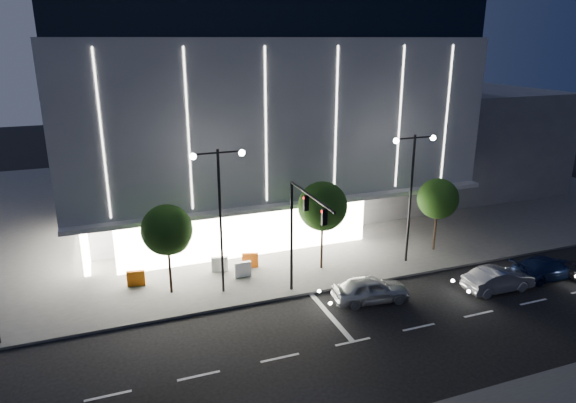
% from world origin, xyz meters
% --- Properties ---
extents(ground, '(160.00, 160.00, 0.00)m').
position_xyz_m(ground, '(0.00, 0.00, 0.00)').
color(ground, black).
rests_on(ground, ground).
extents(sidewalk_museum, '(70.00, 40.00, 0.15)m').
position_xyz_m(sidewalk_museum, '(5.00, 24.00, 0.07)').
color(sidewalk_museum, '#474747').
rests_on(sidewalk_museum, ground).
extents(museum, '(30.00, 25.80, 18.00)m').
position_xyz_m(museum, '(2.98, 22.31, 9.27)').
color(museum, '#4C4C51').
rests_on(museum, ground).
extents(annex_building, '(16.00, 20.00, 10.00)m').
position_xyz_m(annex_building, '(26.00, 24.00, 5.00)').
color(annex_building, '#4C4C51').
rests_on(annex_building, ground).
extents(traffic_mast, '(0.33, 5.89, 7.07)m').
position_xyz_m(traffic_mast, '(1.00, 3.34, 5.03)').
color(traffic_mast, black).
rests_on(traffic_mast, ground).
extents(street_lamp_west, '(3.16, 0.36, 9.00)m').
position_xyz_m(street_lamp_west, '(-3.00, 6.00, 5.96)').
color(street_lamp_west, black).
rests_on(street_lamp_west, ground).
extents(street_lamp_east, '(3.16, 0.36, 9.00)m').
position_xyz_m(street_lamp_east, '(10.00, 6.00, 5.96)').
color(street_lamp_east, black).
rests_on(street_lamp_east, ground).
extents(tree_left, '(3.02, 3.02, 5.72)m').
position_xyz_m(tree_left, '(-5.97, 7.02, 4.03)').
color(tree_left, black).
rests_on(tree_left, ground).
extents(tree_mid, '(3.25, 3.25, 6.15)m').
position_xyz_m(tree_mid, '(4.03, 7.02, 4.33)').
color(tree_mid, black).
rests_on(tree_mid, ground).
extents(tree_right, '(2.91, 2.91, 5.51)m').
position_xyz_m(tree_right, '(13.03, 7.02, 3.88)').
color(tree_right, black).
rests_on(tree_right, ground).
extents(car_lead, '(4.74, 2.37, 1.55)m').
position_xyz_m(car_lead, '(4.94, 1.98, 0.78)').
color(car_lead, '#ADB1B5').
rests_on(car_lead, ground).
extents(car_second, '(4.52, 1.63, 1.48)m').
position_xyz_m(car_second, '(13.02, 0.45, 0.74)').
color(car_second, '#ADAFB5').
rests_on(car_second, ground).
extents(car_third, '(4.90, 2.00, 1.42)m').
position_xyz_m(car_third, '(17.22, 0.76, 0.71)').
color(car_third, '#121E45').
rests_on(car_third, ground).
extents(barrier_a, '(1.13, 0.44, 1.00)m').
position_xyz_m(barrier_a, '(-7.93, 8.64, 0.65)').
color(barrier_a, '#DC610C').
rests_on(barrier_a, sidewalk_museum).
extents(barrier_b, '(1.11, 0.29, 1.00)m').
position_xyz_m(barrier_b, '(-1.33, 7.57, 0.65)').
color(barrier_b, white).
rests_on(barrier_b, sidewalk_museum).
extents(barrier_c, '(1.13, 0.54, 1.00)m').
position_xyz_m(barrier_c, '(-0.47, 8.78, 0.65)').
color(barrier_c, '#CB520B').
rests_on(barrier_c, sidewalk_museum).
extents(barrier_d, '(1.13, 0.49, 1.00)m').
position_xyz_m(barrier_d, '(-2.55, 8.87, 0.65)').
color(barrier_d, silver).
rests_on(barrier_d, sidewalk_museum).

